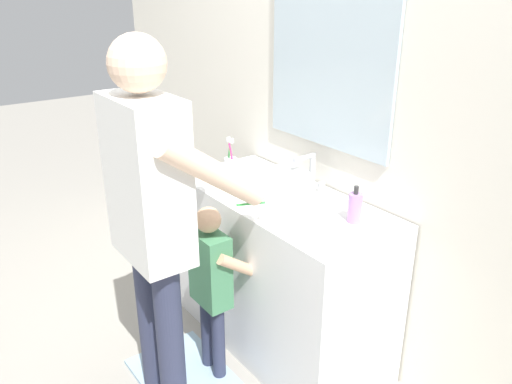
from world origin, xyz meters
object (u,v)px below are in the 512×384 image
toothbrush_cup (231,165)px  adult_parent (153,204)px  soap_bottle (355,207)px  child_toddler (212,279)px

toothbrush_cup → adult_parent: size_ratio=0.13×
toothbrush_cup → soap_bottle: toothbrush_cup is taller
soap_bottle → toothbrush_cup: bearing=-172.2°
child_toddler → adult_parent: 0.52m
toothbrush_cup → soap_bottle: size_ratio=1.25×
child_toddler → adult_parent: bearing=-88.0°
toothbrush_cup → soap_bottle: bearing=7.8°
toothbrush_cup → child_toddler: toothbrush_cup is taller
adult_parent → child_toddler: bearing=92.0°
toothbrush_cup → adult_parent: 0.76m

